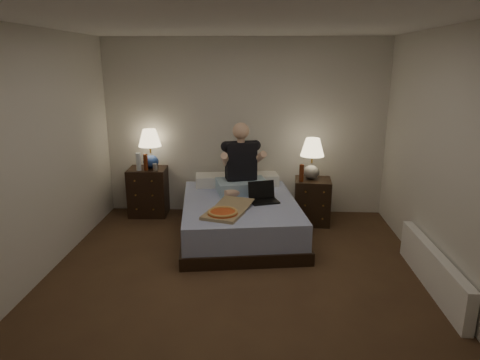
# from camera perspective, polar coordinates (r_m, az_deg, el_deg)

# --- Properties ---
(floor) EXTENTS (4.00, 4.50, 0.00)m
(floor) POSITION_cam_1_polar(r_m,az_deg,el_deg) (4.41, -0.58, -13.91)
(floor) COLOR #523A23
(floor) RESTS_ON ground
(ceiling) EXTENTS (4.00, 4.50, 0.00)m
(ceiling) POSITION_cam_1_polar(r_m,az_deg,el_deg) (3.85, -0.68, 20.50)
(ceiling) COLOR white
(ceiling) RESTS_ON ground
(wall_back) EXTENTS (4.00, 0.00, 2.50)m
(wall_back) POSITION_cam_1_polar(r_m,az_deg,el_deg) (6.15, 0.60, 6.96)
(wall_back) COLOR silver
(wall_back) RESTS_ON ground
(wall_front) EXTENTS (4.00, 0.00, 2.50)m
(wall_front) POSITION_cam_1_polar(r_m,az_deg,el_deg) (1.84, -4.84, -14.36)
(wall_front) COLOR silver
(wall_front) RESTS_ON ground
(wall_left) EXTENTS (0.00, 4.50, 2.50)m
(wall_left) POSITION_cam_1_polar(r_m,az_deg,el_deg) (4.52, -26.83, 2.16)
(wall_left) COLOR silver
(wall_left) RESTS_ON ground
(wall_right) EXTENTS (0.00, 4.50, 2.50)m
(wall_right) POSITION_cam_1_polar(r_m,az_deg,el_deg) (4.32, 26.92, 1.58)
(wall_right) COLOR silver
(wall_right) RESTS_ON ground
(bed) EXTENTS (1.65, 2.05, 0.47)m
(bed) POSITION_cam_1_polar(r_m,az_deg,el_deg) (5.50, -0.04, -5.04)
(bed) COLOR #6174C2
(bed) RESTS_ON floor
(nightstand_left) EXTENTS (0.55, 0.50, 0.69)m
(nightstand_left) POSITION_cam_1_polar(r_m,az_deg,el_deg) (6.36, -12.08, -1.47)
(nightstand_left) COLOR black
(nightstand_left) RESTS_ON floor
(nightstand_right) EXTENTS (0.51, 0.46, 0.62)m
(nightstand_right) POSITION_cam_1_polar(r_m,az_deg,el_deg) (5.97, 9.59, -2.81)
(nightstand_right) COLOR black
(nightstand_right) RESTS_ON floor
(lamp_left) EXTENTS (0.35, 0.35, 0.56)m
(lamp_left) POSITION_cam_1_polar(r_m,az_deg,el_deg) (6.20, -11.88, 4.08)
(lamp_left) COLOR navy
(lamp_left) RESTS_ON nightstand_left
(lamp_right) EXTENTS (0.37, 0.37, 0.56)m
(lamp_right) POSITION_cam_1_polar(r_m,az_deg,el_deg) (5.85, 9.57, 2.82)
(lamp_right) COLOR gray
(lamp_right) RESTS_ON nightstand_right
(water_bottle) EXTENTS (0.07, 0.07, 0.25)m
(water_bottle) POSITION_cam_1_polar(r_m,az_deg,el_deg) (6.13, -13.38, 2.38)
(water_bottle) COLOR white
(water_bottle) RESTS_ON nightstand_left
(soda_can) EXTENTS (0.07, 0.07, 0.10)m
(soda_can) POSITION_cam_1_polar(r_m,az_deg,el_deg) (6.09, -11.25, 1.68)
(soda_can) COLOR #B2B2AD
(soda_can) RESTS_ON nightstand_left
(beer_bottle_left) EXTENTS (0.06, 0.06, 0.23)m
(beer_bottle_left) POSITION_cam_1_polar(r_m,az_deg,el_deg) (6.13, -12.47, 2.34)
(beer_bottle_left) COLOR #5B240D
(beer_bottle_left) RESTS_ON nightstand_left
(beer_bottle_right) EXTENTS (0.06, 0.06, 0.23)m
(beer_bottle_right) POSITION_cam_1_polar(r_m,az_deg,el_deg) (5.74, 8.20, 0.94)
(beer_bottle_right) COLOR #5F250D
(beer_bottle_right) RESTS_ON nightstand_right
(person) EXTENTS (0.76, 0.66, 0.93)m
(person) POSITION_cam_1_polar(r_m,az_deg,el_deg) (5.65, 0.22, 2.93)
(person) COLOR black
(person) RESTS_ON bed
(laptop) EXTENTS (0.41, 0.37, 0.24)m
(laptop) POSITION_cam_1_polar(r_m,az_deg,el_deg) (5.32, 3.27, -1.73)
(laptop) COLOR black
(laptop) RESTS_ON bed
(pizza_box) EXTENTS (0.61, 0.84, 0.08)m
(pizza_box) POSITION_cam_1_polar(r_m,az_deg,el_deg) (4.85, -2.32, -4.44)
(pizza_box) COLOR tan
(pizza_box) RESTS_ON bed
(radiator) EXTENTS (0.10, 1.60, 0.40)m
(radiator) POSITION_cam_1_polar(r_m,az_deg,el_deg) (4.67, 24.29, -10.84)
(radiator) COLOR white
(radiator) RESTS_ON floor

